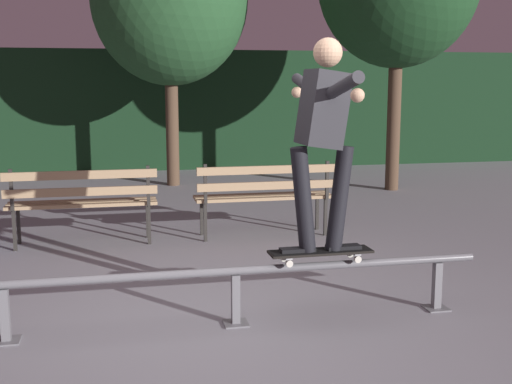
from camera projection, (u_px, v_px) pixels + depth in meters
name	position (u px, v px, depth m)	size (l,w,h in m)	color
ground_plane	(238.00, 328.00, 4.78)	(90.00, 90.00, 0.00)	gray
hedge_backdrop	(155.00, 110.00, 13.73)	(24.00, 1.20, 2.42)	black
grind_rail	(236.00, 280.00, 4.81)	(3.78, 0.18, 0.44)	slate
skateboard	(320.00, 252.00, 4.91)	(0.78, 0.21, 0.09)	black
skateboarder	(323.00, 127.00, 4.76)	(0.62, 1.41, 1.56)	black
park_bench_leftmost	(82.00, 197.00, 7.11)	(1.60, 0.42, 0.88)	#282623
park_bench_left_center	(265.00, 191.00, 7.53)	(1.60, 0.42, 0.88)	#282623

